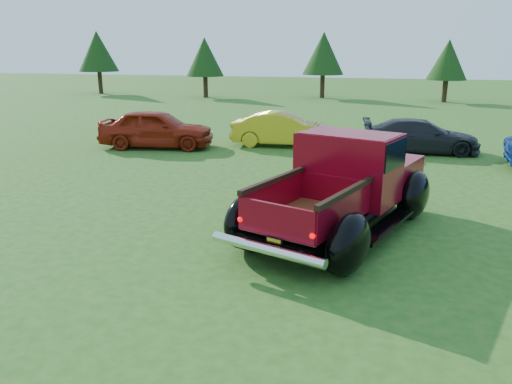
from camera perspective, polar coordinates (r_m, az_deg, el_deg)
ground at (r=9.91m, az=0.90°, el=-6.10°), size 120.00×120.00×0.00m
tree_far_west at (r=45.83m, az=-17.64°, el=15.07°), size 3.33×3.33×5.20m
tree_west at (r=40.49m, az=-5.88°, el=15.09°), size 2.94×2.94×4.60m
tree_mid_left at (r=40.25m, az=7.72°, el=15.41°), size 3.20×3.20×5.00m
tree_mid_right at (r=39.10m, az=21.08°, el=13.91°), size 2.82×2.82×4.40m
pickup_truck at (r=10.80m, az=10.43°, el=0.99°), size 4.04×5.92×2.06m
show_car_red at (r=19.94m, az=-11.29°, el=7.13°), size 4.62×2.46×1.49m
show_car_yellow at (r=19.95m, az=3.11°, el=7.18°), size 4.17×1.79×1.34m
show_car_grey at (r=19.63m, az=18.26°, el=6.10°), size 4.38×2.11×1.23m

